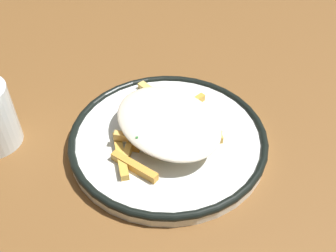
# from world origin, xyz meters

# --- Properties ---
(ground_plane) EXTENTS (2.60, 2.60, 0.00)m
(ground_plane) POSITION_xyz_m (0.00, 0.00, 0.00)
(ground_plane) COLOR brown
(plate) EXTENTS (0.29, 0.29, 0.02)m
(plate) POSITION_xyz_m (0.00, 0.00, 0.01)
(plate) COLOR white
(plate) RESTS_ON ground_plane
(fries_heap) EXTENTS (0.23, 0.20, 0.04)m
(fries_heap) POSITION_xyz_m (-0.00, 0.00, 0.04)
(fries_heap) COLOR #E8BD4F
(fries_heap) RESTS_ON plate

